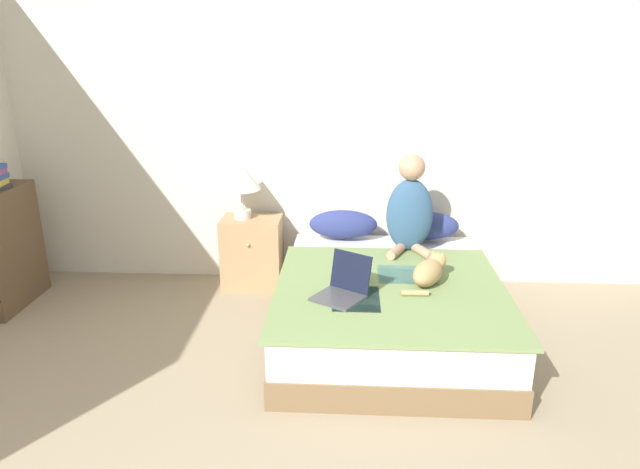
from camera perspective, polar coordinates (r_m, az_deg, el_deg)
name	(u,v)px	position (r m, az deg, el deg)	size (l,w,h in m)	color
wall_back	(319,132)	(4.72, -0.14, 10.24)	(6.09, 0.05, 2.55)	beige
bed	(388,306)	(4.04, 6.78, -7.12)	(1.51, 1.91, 0.44)	brown
pillow_near	(343,224)	(4.67, 2.33, 1.03)	(0.56, 0.23, 0.23)	navy
pillow_far	(424,226)	(4.71, 10.38, 0.88)	(0.56, 0.23, 0.23)	navy
person_sitting	(410,209)	(4.38, 8.98, 2.49)	(0.36, 0.35, 0.75)	#33567A
cat_tabby	(429,271)	(3.86, 10.87, -3.59)	(0.33, 0.42, 0.18)	tan
laptop_open	(343,288)	(3.61, 2.27, -5.42)	(0.40, 0.41, 0.26)	#424247
nightstand	(252,253)	(4.79, -6.79, -1.83)	(0.49, 0.36, 0.60)	tan
table_lamp	(241,178)	(4.62, -7.89, 5.62)	(0.32, 0.32, 0.47)	beige
bookshelf	(4,248)	(5.01, -29.05, -1.22)	(0.26, 0.68, 0.93)	brown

